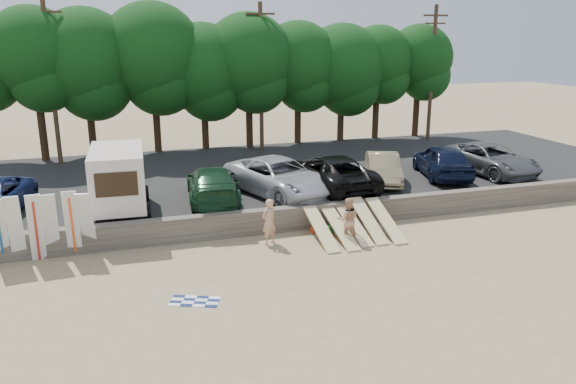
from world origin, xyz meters
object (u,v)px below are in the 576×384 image
(car_2, at_px, (279,177))
(car_6, at_px, (490,159))
(box_trailer, at_px, (118,177))
(car_5, at_px, (442,161))
(car_4, at_px, (383,168))
(car_1, at_px, (212,184))
(car_3, at_px, (331,172))
(beachgoer_b, at_px, (348,220))
(cooler, at_px, (328,230))
(beachgoer_a, at_px, (269,222))

(car_2, distance_m, car_6, 11.82)
(box_trailer, relative_size, car_5, 0.84)
(car_2, xyz_separation_m, car_5, (8.97, 0.62, 0.02))
(car_4, bearing_deg, car_1, -155.38)
(car_6, bearing_deg, car_1, 174.68)
(car_3, distance_m, car_5, 6.37)
(beachgoer_b, relative_size, cooler, 4.67)
(cooler, bearing_deg, beachgoer_b, -81.02)
(box_trailer, distance_m, car_2, 7.12)
(car_2, height_order, car_3, car_2)
(box_trailer, height_order, car_2, box_trailer)
(box_trailer, height_order, car_6, box_trailer)
(box_trailer, distance_m, car_6, 18.92)
(car_2, xyz_separation_m, car_4, (5.58, 0.56, -0.12))
(box_trailer, distance_m, car_4, 12.72)
(car_3, bearing_deg, beachgoer_a, 41.88)
(car_1, bearing_deg, car_5, -171.18)
(car_5, height_order, beachgoer_a, car_5)
(car_6, relative_size, beachgoer_b, 3.18)
(car_6, bearing_deg, beachgoer_a, -168.20)
(car_6, bearing_deg, beachgoer_b, -160.45)
(car_1, bearing_deg, car_2, -173.71)
(beachgoer_b, distance_m, cooler, 1.31)
(car_5, relative_size, beachgoer_a, 2.77)
(car_5, bearing_deg, beachgoer_b, 50.42)
(car_3, height_order, cooler, car_3)
(box_trailer, distance_m, car_5, 16.09)
(box_trailer, relative_size, beachgoer_a, 2.34)
(box_trailer, distance_m, beachgoer_b, 9.59)
(car_4, xyz_separation_m, cooler, (-4.67, -4.36, -1.26))
(box_trailer, bearing_deg, car_6, 5.11)
(beachgoer_a, xyz_separation_m, beachgoer_b, (3.03, -0.62, -0.03))
(car_5, xyz_separation_m, car_6, (2.84, -0.11, -0.08))
(box_trailer, bearing_deg, car_3, 5.69)
(box_trailer, height_order, cooler, box_trailer)
(car_5, relative_size, beachgoer_b, 2.85)
(car_3, xyz_separation_m, car_5, (6.35, 0.46, 0.03))
(car_2, height_order, car_6, car_2)
(cooler, bearing_deg, car_1, 122.27)
(car_1, xyz_separation_m, beachgoer_b, (4.46, -4.78, -0.58))
(car_4, xyz_separation_m, car_6, (6.23, -0.05, 0.07))
(car_5, height_order, car_6, car_5)
(car_1, relative_size, beachgoer_a, 2.88)
(car_2, height_order, beachgoer_a, car_2)
(car_1, height_order, car_6, car_6)
(car_1, xyz_separation_m, cooler, (4.03, -3.78, -1.30))
(car_6, relative_size, beachgoer_a, 3.09)
(car_3, relative_size, car_4, 1.38)
(car_4, bearing_deg, cooler, -116.17)
(car_1, distance_m, car_2, 3.12)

